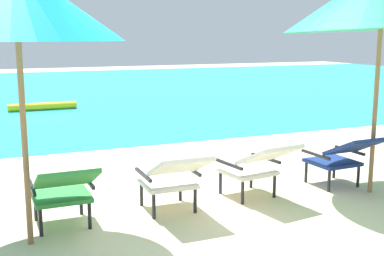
{
  "coord_description": "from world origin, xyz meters",
  "views": [
    {
      "loc": [
        -2.17,
        -4.64,
        1.78
      ],
      "look_at": [
        0.0,
        0.45,
        0.75
      ],
      "focal_mm": 46.69,
      "sensor_mm": 36.0,
      "label": 1
    }
  ],
  "objects_px": {
    "lounge_chair_near_left": "(173,176)",
    "beach_umbrella_left": "(16,2)",
    "lounge_chair_near_right": "(257,164)",
    "lounge_chair_far_right": "(343,155)",
    "lounge_chair_far_left": "(64,189)",
    "swim_buoy": "(43,106)"
  },
  "relations": [
    {
      "from": "lounge_chair_near_left",
      "to": "beach_umbrella_left",
      "type": "relative_size",
      "value": 0.37
    },
    {
      "from": "lounge_chair_near_right",
      "to": "lounge_chair_far_right",
      "type": "bearing_deg",
      "value": -1.79
    },
    {
      "from": "lounge_chair_near_right",
      "to": "beach_umbrella_left",
      "type": "height_order",
      "value": "beach_umbrella_left"
    },
    {
      "from": "lounge_chair_far_left",
      "to": "lounge_chair_near_left",
      "type": "xyz_separation_m",
      "value": [
        1.07,
        0.01,
        0.0
      ]
    },
    {
      "from": "lounge_chair_far_left",
      "to": "lounge_chair_near_right",
      "type": "relative_size",
      "value": 0.93
    },
    {
      "from": "lounge_chair_near_left",
      "to": "lounge_chair_far_right",
      "type": "height_order",
      "value": "same"
    },
    {
      "from": "lounge_chair_near_right",
      "to": "beach_umbrella_left",
      "type": "bearing_deg",
      "value": -173.89
    },
    {
      "from": "swim_buoy",
      "to": "lounge_chair_far_left",
      "type": "xyz_separation_m",
      "value": [
        -0.72,
        -7.92,
        0.31
      ]
    },
    {
      "from": "lounge_chair_far_left",
      "to": "lounge_chair_near_left",
      "type": "height_order",
      "value": "same"
    },
    {
      "from": "lounge_chair_near_left",
      "to": "beach_umbrella_left",
      "type": "bearing_deg",
      "value": -172.68
    },
    {
      "from": "lounge_chair_near_right",
      "to": "lounge_chair_far_right",
      "type": "xyz_separation_m",
      "value": [
        1.13,
        -0.04,
        0.0
      ]
    },
    {
      "from": "swim_buoy",
      "to": "lounge_chair_far_left",
      "type": "distance_m",
      "value": 7.96
    },
    {
      "from": "lounge_chair_far_left",
      "to": "lounge_chair_near_right",
      "type": "distance_m",
      "value": 2.08
    },
    {
      "from": "lounge_chair_far_left",
      "to": "beach_umbrella_left",
      "type": "height_order",
      "value": "beach_umbrella_left"
    },
    {
      "from": "lounge_chair_far_left",
      "to": "lounge_chair_near_left",
      "type": "relative_size",
      "value": 0.99
    },
    {
      "from": "lounge_chair_near_right",
      "to": "lounge_chair_far_right",
      "type": "distance_m",
      "value": 1.13
    },
    {
      "from": "lounge_chair_far_left",
      "to": "swim_buoy",
      "type": "bearing_deg",
      "value": 84.82
    },
    {
      "from": "lounge_chair_far_right",
      "to": "lounge_chair_near_right",
      "type": "bearing_deg",
      "value": 178.21
    },
    {
      "from": "swim_buoy",
      "to": "lounge_chair_far_left",
      "type": "relative_size",
      "value": 1.83
    },
    {
      "from": "swim_buoy",
      "to": "lounge_chair_near_right",
      "type": "xyz_separation_m",
      "value": [
        1.36,
        -7.84,
        0.31
      ]
    },
    {
      "from": "beach_umbrella_left",
      "to": "lounge_chair_far_right",
      "type": "bearing_deg",
      "value": 3.59
    },
    {
      "from": "lounge_chair_near_right",
      "to": "swim_buoy",
      "type": "bearing_deg",
      "value": 99.86
    }
  ]
}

